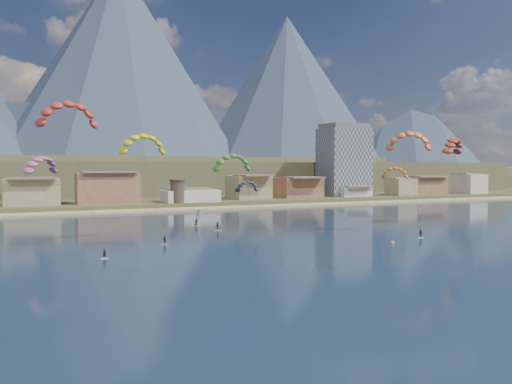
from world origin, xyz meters
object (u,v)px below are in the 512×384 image
at_px(kitesurfer_red, 67,110).
at_px(kitesurfer_orange, 409,138).
at_px(kitesurfer_yellow, 143,141).
at_px(windsurfer, 197,221).
at_px(watchtower, 178,191).
at_px(apartment_tower, 344,160).
at_px(kitesurfer_green, 232,160).
at_px(buoy, 392,243).

distance_m(kitesurfer_red, kitesurfer_orange, 76.54).
xyz_separation_m(kitesurfer_yellow, kitesurfer_orange, (61.07, -10.83, 1.43)).
xyz_separation_m(kitesurfer_red, kitesurfer_yellow, (15.39, 9.83, -4.86)).
bearing_deg(windsurfer, watchtower, 80.05).
distance_m(apartment_tower, kitesurfer_yellow, 137.38).
bearing_deg(kitesurfer_yellow, kitesurfer_green, 32.93).
relative_size(apartment_tower, buoy, 43.24).
bearing_deg(kitesurfer_orange, buoy, -137.47).
height_order(watchtower, kitesurfer_green, kitesurfer_green).
relative_size(kitesurfer_orange, kitesurfer_green, 1.22).
height_order(kitesurfer_orange, kitesurfer_green, kitesurfer_orange).
xyz_separation_m(watchtower, kitesurfer_green, (-0.11, -55.12, 10.55)).
bearing_deg(kitesurfer_orange, apartment_tower, 64.82).
distance_m(apartment_tower, kitesurfer_green, 105.81).
bearing_deg(kitesurfer_green, kitesurfer_red, -147.21).
height_order(kitesurfer_red, kitesurfer_green, kitesurfer_red).
relative_size(watchtower, kitesurfer_orange, 0.33).
height_order(kitesurfer_red, windsurfer, kitesurfer_red).
bearing_deg(kitesurfer_red, kitesurfer_yellow, 32.57).
relative_size(apartment_tower, watchtower, 3.72).
height_order(kitesurfer_orange, buoy, kitesurfer_orange).
distance_m(apartment_tower, windsurfer, 113.88).
relative_size(watchtower, kitesurfer_yellow, 0.37).
distance_m(watchtower, windsurfer, 55.45).
height_order(kitesurfer_yellow, windsurfer, kitesurfer_yellow).
relative_size(apartment_tower, kitesurfer_orange, 1.24).
distance_m(watchtower, kitesurfer_green, 56.12).
distance_m(kitesurfer_yellow, kitesurfer_green, 31.99).
xyz_separation_m(kitesurfer_red, kitesurfer_green, (42.05, 27.09, -8.62)).
bearing_deg(watchtower, kitesurfer_red, -117.15).
bearing_deg(kitesurfer_green, buoy, -67.93).
xyz_separation_m(kitesurfer_red, kitesurfer_orange, (76.46, -1.01, -3.44)).
bearing_deg(watchtower, apartment_tower, 9.93).
distance_m(apartment_tower, kitesurfer_orange, 107.51).
distance_m(watchtower, buoy, 100.35).
bearing_deg(windsurfer, kitesurfer_orange, -33.33).
bearing_deg(buoy, kitesurfer_orange, 42.53).
xyz_separation_m(watchtower, kitesurfer_red, (-42.16, -82.21, 19.17)).
height_order(kitesurfer_yellow, kitesurfer_orange, kitesurfer_orange).
height_order(apartment_tower, buoy, apartment_tower).
height_order(apartment_tower, windsurfer, apartment_tower).
bearing_deg(apartment_tower, watchtower, -170.07).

